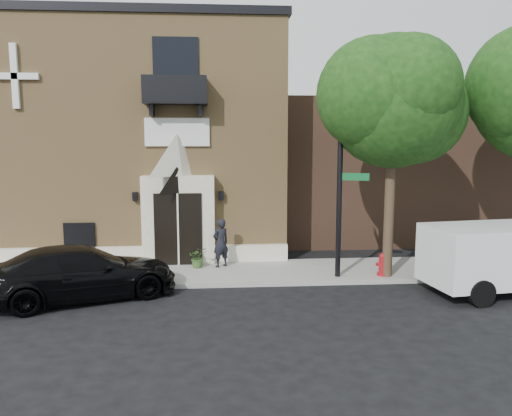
{
  "coord_description": "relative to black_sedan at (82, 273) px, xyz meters",
  "views": [
    {
      "loc": [
        0.45,
        -15.26,
        4.65
      ],
      "look_at": [
        1.76,
        2.0,
        2.26
      ],
      "focal_mm": 35.0,
      "sensor_mm": 36.0,
      "label": 1
    }
  ],
  "objects": [
    {
      "name": "street_sign",
      "position": [
        7.93,
        1.3,
        2.58
      ],
      "size": [
        0.98,
        1.21,
        6.4
      ],
      "rotation": [
        0.0,
        0.0,
        -0.33
      ],
      "color": "black",
      "rests_on": "sidewalk"
    },
    {
      "name": "church",
      "position": [
        0.56,
        8.72,
        3.85
      ],
      "size": [
        12.2,
        11.01,
        9.3
      ],
      "color": "#AC8651",
      "rests_on": "ground"
    },
    {
      "name": "neighbour_building",
      "position": [
        15.55,
        9.77,
        2.41
      ],
      "size": [
        18.0,
        8.0,
        6.4
      ],
      "primitive_type": "cube",
      "color": "brown",
      "rests_on": "ground"
    },
    {
      "name": "fire_hydrant",
      "position": [
        9.42,
        1.28,
        -0.26
      ],
      "size": [
        0.44,
        0.35,
        0.77
      ],
      "color": "maroon",
      "rests_on": "sidewalk"
    },
    {
      "name": "street_tree_left",
      "position": [
        9.57,
        1.12,
        5.08
      ],
      "size": [
        4.97,
        4.38,
        7.77
      ],
      "color": "#38281C",
      "rests_on": "sidewalk"
    },
    {
      "name": "pedestrian_far",
      "position": [
        12.51,
        1.89,
        0.16
      ],
      "size": [
        0.68,
        0.83,
        1.6
      ],
      "primitive_type": "imported",
      "rotation": [
        0.0,
        0.0,
        1.47
      ],
      "color": "#2B251C",
      "rests_on": "sidewalk"
    },
    {
      "name": "ground",
      "position": [
        3.55,
        0.77,
        -0.79
      ],
      "size": [
        120.0,
        120.0,
        0.0
      ],
      "primitive_type": "plane",
      "color": "black",
      "rests_on": "ground"
    },
    {
      "name": "black_sedan",
      "position": [
        0.0,
        0.0,
        0.0
      ],
      "size": [
        5.86,
        4.04,
        1.58
      ],
      "primitive_type": "imported",
      "rotation": [
        0.0,
        0.0,
        1.95
      ],
      "color": "black",
      "rests_on": "ground"
    },
    {
      "name": "dumpster",
      "position": [
        12.62,
        1.5,
        -0.06
      ],
      "size": [
        1.84,
        1.2,
        1.13
      ],
      "rotation": [
        0.0,
        0.0,
        0.13
      ],
      "color": "#0E3315",
      "rests_on": "sidewalk"
    },
    {
      "name": "planter",
      "position": [
        3.26,
        2.8,
        -0.27
      ],
      "size": [
        0.74,
        0.67,
        0.73
      ],
      "primitive_type": "imported",
      "rotation": [
        0.0,
        0.0,
        0.15
      ],
      "color": "#3B5B29",
      "rests_on": "sidewalk"
    },
    {
      "name": "sidewalk",
      "position": [
        4.55,
        2.27,
        -0.71
      ],
      "size": [
        42.0,
        3.0,
        0.15
      ],
      "primitive_type": "cube",
      "color": "gray",
      "rests_on": "ground"
    },
    {
      "name": "pedestrian_near",
      "position": [
        4.06,
        2.84,
        0.22
      ],
      "size": [
        0.75,
        0.67,
        1.72
      ],
      "primitive_type": "imported",
      "rotation": [
        0.0,
        0.0,
        3.67
      ],
      "color": "black",
      "rests_on": "sidewalk"
    }
  ]
}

